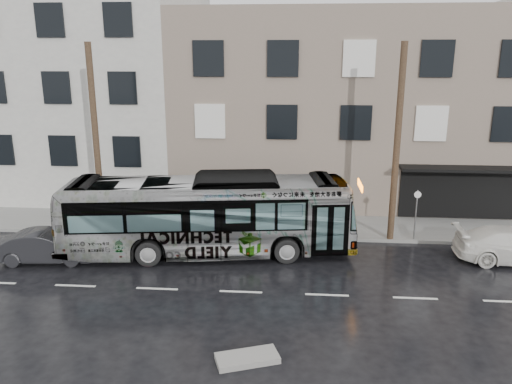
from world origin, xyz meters
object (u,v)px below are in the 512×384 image
(sign_post, at_px, (416,215))
(utility_pole_front, at_px, (397,145))
(bus, at_px, (208,215))
(dark_sedan, at_px, (47,246))
(utility_pole_rear, at_px, (96,141))

(sign_post, bearing_deg, utility_pole_front, 180.00)
(bus, bearing_deg, sign_post, -85.09)
(utility_pole_front, height_order, bus, utility_pole_front)
(bus, xyz_separation_m, dark_sedan, (-6.69, -1.49, -1.09))
(utility_pole_front, xyz_separation_m, bus, (-8.35, -2.10, -2.88))
(bus, bearing_deg, utility_pole_rear, 61.95)
(sign_post, height_order, dark_sedan, sign_post)
(utility_pole_rear, xyz_separation_m, bus, (5.65, -2.10, -2.88))
(utility_pole_rear, distance_m, bus, 6.68)
(sign_post, distance_m, bus, 9.69)
(utility_pole_front, height_order, dark_sedan, utility_pole_front)
(utility_pole_rear, bearing_deg, sign_post, 0.00)
(utility_pole_front, bearing_deg, dark_sedan, -166.58)
(utility_pole_front, bearing_deg, bus, -165.87)
(dark_sedan, bearing_deg, utility_pole_rear, -22.71)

